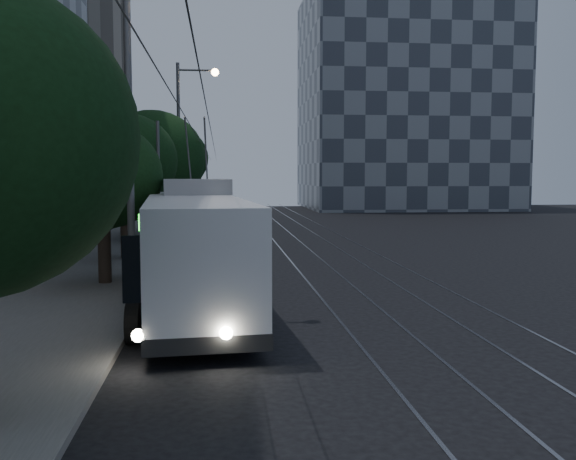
# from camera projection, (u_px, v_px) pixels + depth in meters

# --- Properties ---
(ground) EXTENTS (120.00, 120.00, 0.00)m
(ground) POSITION_uv_depth(u_px,v_px,m) (327.00, 318.00, 17.13)
(ground) COLOR black
(ground) RESTS_ON ground
(sidewalk) EXTENTS (5.00, 90.00, 0.15)m
(sidewalk) POSITION_uv_depth(u_px,v_px,m) (137.00, 241.00, 36.14)
(sidewalk) COLOR slate
(sidewalk) RESTS_ON ground
(tram_rails) EXTENTS (4.52, 90.00, 0.02)m
(tram_rails) POSITION_uv_depth(u_px,v_px,m) (312.00, 240.00, 37.20)
(tram_rails) COLOR gray
(tram_rails) RESTS_ON ground
(overhead_wires) EXTENTS (2.23, 90.00, 6.00)m
(overhead_wires) POSITION_uv_depth(u_px,v_px,m) (181.00, 181.00, 36.11)
(overhead_wires) COLOR black
(overhead_wires) RESTS_ON ground
(building_tan_far) EXTENTS (14.40, 22.40, 34.80)m
(building_tan_far) POSITION_uv_depth(u_px,v_px,m) (29.00, 16.00, 55.20)
(building_tan_far) COLOR gray
(building_tan_far) RESTS_ON ground
(building_distant_right) EXTENTS (22.00, 18.00, 24.00)m
(building_distant_right) POSITION_uv_depth(u_px,v_px,m) (404.00, 102.00, 72.47)
(building_distant_right) COLOR #3B414B
(building_distant_right) RESTS_ON ground
(trolleybus) EXTENTS (3.57, 12.40, 5.63)m
(trolleybus) POSITION_uv_depth(u_px,v_px,m) (194.00, 249.00, 18.45)
(trolleybus) COLOR white
(trolleybus) RESTS_ON ground
(pickup_silver) EXTENTS (4.17, 6.82, 1.76)m
(pickup_silver) POSITION_uv_depth(u_px,v_px,m) (203.00, 239.00, 29.17)
(pickup_silver) COLOR #96989D
(pickup_silver) RESTS_ON ground
(car_white_a) EXTENTS (2.59, 4.42, 1.41)m
(car_white_a) POSITION_uv_depth(u_px,v_px,m) (220.00, 237.00, 31.89)
(car_white_a) COLOR silver
(car_white_a) RESTS_ON ground
(car_white_b) EXTENTS (2.11, 4.78, 1.37)m
(car_white_b) POSITION_uv_depth(u_px,v_px,m) (205.00, 228.00, 37.52)
(car_white_b) COLOR silver
(car_white_b) RESTS_ON ground
(car_white_c) EXTENTS (2.67, 4.55, 1.42)m
(car_white_c) POSITION_uv_depth(u_px,v_px,m) (199.00, 222.00, 42.30)
(car_white_c) COLOR #B6B5BA
(car_white_c) RESTS_ON ground
(car_white_d) EXTENTS (3.00, 4.52, 1.43)m
(car_white_d) POSITION_uv_depth(u_px,v_px,m) (214.00, 215.00, 49.34)
(car_white_d) COLOR white
(car_white_d) RESTS_ON ground
(tree_1) EXTENTS (4.03, 4.03, 5.61)m
(tree_1) POSITION_uv_depth(u_px,v_px,m) (103.00, 176.00, 21.63)
(tree_1) COLOR #31261B
(tree_1) RESTS_ON ground
(tree_2) EXTENTS (4.67, 4.67, 6.53)m
(tree_2) POSITION_uv_depth(u_px,v_px,m) (124.00, 161.00, 28.01)
(tree_2) COLOR #31261B
(tree_2) RESTS_ON ground
(tree_3) EXTENTS (5.79, 5.79, 7.37)m
(tree_3) POSITION_uv_depth(u_px,v_px,m) (152.00, 158.00, 35.46)
(tree_3) COLOR #31261B
(tree_3) RESTS_ON ground
(tree_4) EXTENTS (5.38, 5.38, 6.78)m
(tree_4) POSITION_uv_depth(u_px,v_px,m) (161.00, 166.00, 40.41)
(tree_4) COLOR #31261B
(tree_4) RESTS_ON ground
(tree_5) EXTENTS (5.65, 5.65, 7.64)m
(tree_5) POSITION_uv_depth(u_px,v_px,m) (172.00, 158.00, 50.49)
(tree_5) COLOR #31261B
(tree_5) RESTS_ON ground
(streetlamp_near) EXTENTS (2.29, 0.44, 9.39)m
(streetlamp_near) POSITION_uv_depth(u_px,v_px,m) (144.00, 104.00, 17.00)
(streetlamp_near) COLOR #5B5C5E
(streetlamp_near) RESTS_ON ground
(streetlamp_far) EXTENTS (2.50, 0.44, 10.37)m
(streetlamp_far) POSITION_uv_depth(u_px,v_px,m) (186.00, 134.00, 38.00)
(streetlamp_far) COLOR #5B5C5E
(streetlamp_far) RESTS_ON ground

